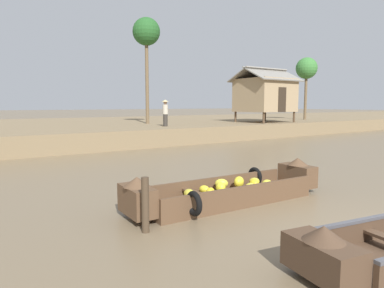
{
  "coord_description": "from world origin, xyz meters",
  "views": [
    {
      "loc": [
        -6.15,
        -2.24,
        2.36
      ],
      "look_at": [
        -0.21,
        6.31,
        1.18
      ],
      "focal_mm": 32.83,
      "sensor_mm": 36.0,
      "label": 1
    }
  ],
  "objects_px": {
    "palm_tree_mid": "(307,69)",
    "mooring_post": "(145,205)",
    "stilt_house_right": "(265,94)",
    "vendor_person": "(165,111)",
    "banana_boat": "(229,190)",
    "palm_tree_near": "(146,34)"
  },
  "relations": [
    {
      "from": "palm_tree_mid",
      "to": "mooring_post",
      "type": "xyz_separation_m",
      "value": [
        -23.77,
        -14.73,
        -4.98
      ]
    },
    {
      "from": "banana_boat",
      "to": "mooring_post",
      "type": "height_order",
      "value": "mooring_post"
    },
    {
      "from": "stilt_house_right",
      "to": "vendor_person",
      "type": "xyz_separation_m",
      "value": [
        -8.94,
        -0.13,
        -1.2
      ]
    },
    {
      "from": "vendor_person",
      "to": "mooring_post",
      "type": "distance_m",
      "value": 15.74
    },
    {
      "from": "banana_boat",
      "to": "vendor_person",
      "type": "bearing_deg",
      "value": 65.85
    },
    {
      "from": "vendor_person",
      "to": "palm_tree_mid",
      "type": "bearing_deg",
      "value": 5.18
    },
    {
      "from": "palm_tree_mid",
      "to": "mooring_post",
      "type": "bearing_deg",
      "value": -148.22
    },
    {
      "from": "banana_boat",
      "to": "mooring_post",
      "type": "xyz_separation_m",
      "value": [
        -2.58,
        -0.64,
        0.22
      ]
    },
    {
      "from": "palm_tree_near",
      "to": "palm_tree_mid",
      "type": "relative_size",
      "value": 1.33
    },
    {
      "from": "palm_tree_mid",
      "to": "vendor_person",
      "type": "bearing_deg",
      "value": -174.82
    },
    {
      "from": "banana_boat",
      "to": "vendor_person",
      "type": "height_order",
      "value": "vendor_person"
    },
    {
      "from": "stilt_house_right",
      "to": "vendor_person",
      "type": "relative_size",
      "value": 2.64
    },
    {
      "from": "stilt_house_right",
      "to": "vendor_person",
      "type": "bearing_deg",
      "value": -179.14
    },
    {
      "from": "mooring_post",
      "to": "palm_tree_near",
      "type": "bearing_deg",
      "value": 62.25
    },
    {
      "from": "palm_tree_mid",
      "to": "vendor_person",
      "type": "xyz_separation_m",
      "value": [
        -15.5,
        -1.41,
        -3.58
      ]
    },
    {
      "from": "palm_tree_near",
      "to": "vendor_person",
      "type": "bearing_deg",
      "value": -99.37
    },
    {
      "from": "banana_boat",
      "to": "palm_tree_near",
      "type": "relative_size",
      "value": 0.73
    },
    {
      "from": "banana_boat",
      "to": "palm_tree_mid",
      "type": "bearing_deg",
      "value": 33.63
    },
    {
      "from": "banana_boat",
      "to": "palm_tree_near",
      "type": "bearing_deg",
      "value": 68.83
    },
    {
      "from": "stilt_house_right",
      "to": "palm_tree_mid",
      "type": "bearing_deg",
      "value": 10.97
    },
    {
      "from": "mooring_post",
      "to": "vendor_person",
      "type": "bearing_deg",
      "value": 58.17
    },
    {
      "from": "stilt_house_right",
      "to": "vendor_person",
      "type": "distance_m",
      "value": 9.02
    }
  ]
}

